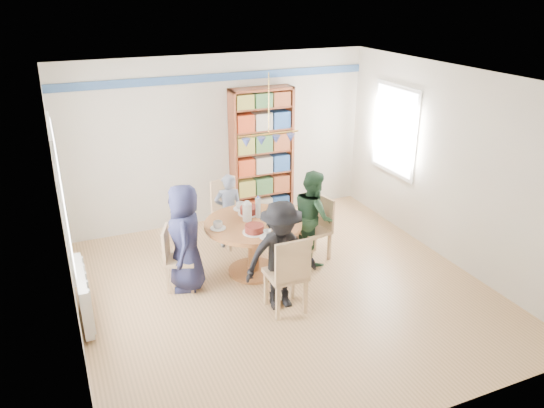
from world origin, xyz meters
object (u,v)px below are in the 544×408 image
dining_table (253,235)px  chair_near (289,272)px  person_far (229,211)px  chair_right (318,225)px  person_near (281,256)px  radiator (83,295)px  bookshelf (262,155)px  chair_left (174,255)px  person_right (313,216)px  chair_far (228,209)px  person_left (185,238)px

dining_table → chair_near: chair_near is taller
dining_table → person_far: 0.88m
chair_right → person_near: size_ratio=0.67×
radiator → person_near: bearing=-15.5°
radiator → dining_table: 2.25m
radiator → chair_near: 2.39m
chair_right → chair_near: 1.48m
chair_right → dining_table: bearing=-177.4°
person_near → bookshelf: size_ratio=0.63×
chair_left → chair_near: size_ratio=0.85×
chair_left → bookshelf: size_ratio=0.39×
person_right → chair_far: bearing=50.6°
radiator → person_far: 2.48m
person_right → bookshelf: bearing=9.7°
dining_table → chair_right: chair_right is taller
chair_right → person_left: 1.94m
person_far → person_near: 1.79m
radiator → person_right: (3.13, 0.31, 0.32)m
dining_table → chair_near: size_ratio=1.30×
dining_table → person_right: size_ratio=0.98×
chair_far → person_near: bearing=-89.6°
person_left → person_far: size_ratio=1.24×
dining_table → person_right: 0.91m
person_far → chair_far: bearing=-95.7°
chair_left → chair_right: size_ratio=0.93×
person_left → chair_near: bearing=56.6°
chair_left → person_right: 1.99m
chair_left → chair_near: 1.55m
chair_right → person_right: size_ratio=0.69×
chair_left → person_near: size_ratio=0.62×
chair_far → bookshelf: 1.25m
person_near → bookshelf: 2.81m
radiator → dining_table: size_ratio=0.77×
chair_left → radiator: bearing=-164.9°
dining_table → radiator: bearing=-172.7°
dining_table → person_left: size_ratio=0.92×
dining_table → chair_right: bearing=2.6°
person_near → chair_far: bearing=93.8°
person_left → radiator: bearing=-63.7°
person_right → person_far: (-0.95, 0.86, -0.09)m
bookshelf → chair_right: bearing=-84.7°
radiator → person_right: 3.16m
chair_far → bookshelf: bookshelf is taller
person_left → person_near: 1.28m
chair_left → chair_right: chair_right is taller
chair_far → person_right: person_right is taller
dining_table → person_right: bearing=1.5°
radiator → chair_near: size_ratio=1.00×
person_far → dining_table: bearing=102.6°
person_right → person_far: person_right is taller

